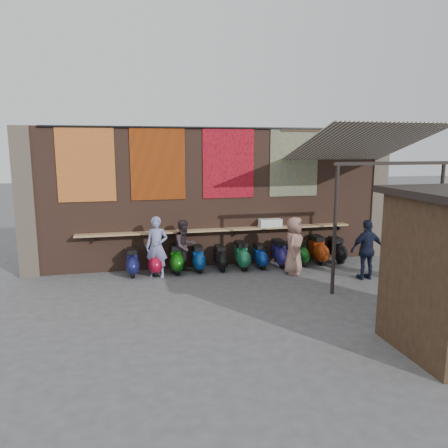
% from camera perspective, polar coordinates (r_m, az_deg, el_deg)
% --- Properties ---
extents(ground, '(70.00, 70.00, 0.00)m').
position_cam_1_polar(ground, '(10.66, 2.18, -8.89)').
color(ground, '#474749').
rests_on(ground, ground).
extents(brick_wall, '(10.00, 0.40, 4.00)m').
position_cam_1_polar(brick_wall, '(12.79, -0.96, 3.52)').
color(brick_wall, brown).
rests_on(brick_wall, ground).
extents(pier_left, '(0.50, 0.50, 4.00)m').
position_cam_1_polar(pier_left, '(12.76, -24.46, 2.59)').
color(pier_left, '#4C4238').
rests_on(pier_left, ground).
extents(pier_right, '(0.50, 0.50, 4.00)m').
position_cam_1_polar(pier_right, '(14.78, 19.20, 3.86)').
color(pier_right, '#4C4238').
rests_on(pier_right, ground).
extents(eating_counter, '(8.00, 0.32, 0.05)m').
position_cam_1_polar(eating_counter, '(12.57, -0.59, -0.75)').
color(eating_counter, '#9E7A51').
rests_on(eating_counter, brick_wall).
extents(shelf_box, '(0.66, 0.29, 0.23)m').
position_cam_1_polar(shelf_box, '(12.93, 6.06, 0.14)').
color(shelf_box, white).
rests_on(shelf_box, eating_counter).
extents(tapestry_redgold, '(1.50, 0.02, 2.00)m').
position_cam_1_polar(tapestry_redgold, '(12.24, -17.60, 7.45)').
color(tapestry_redgold, maroon).
rests_on(tapestry_redgold, brick_wall).
extents(tapestry_sun, '(1.50, 0.02, 2.00)m').
position_cam_1_polar(tapestry_sun, '(12.25, -8.62, 7.81)').
color(tapestry_sun, '#E3500D').
rests_on(tapestry_sun, brick_wall).
extents(tapestry_orange, '(1.50, 0.02, 2.00)m').
position_cam_1_polar(tapestry_orange, '(12.56, 0.59, 7.98)').
color(tapestry_orange, '#B3161D').
rests_on(tapestry_orange, brick_wall).
extents(tapestry_multi, '(1.50, 0.02, 2.00)m').
position_cam_1_polar(tapestry_multi, '(13.18, 9.15, 7.95)').
color(tapestry_multi, navy).
rests_on(tapestry_multi, brick_wall).
extents(hang_rail, '(9.50, 0.06, 0.06)m').
position_cam_1_polar(hang_rail, '(12.49, -0.76, 12.46)').
color(hang_rail, black).
rests_on(hang_rail, brick_wall).
extents(scooter_stool_0, '(0.34, 0.77, 0.73)m').
position_cam_1_polar(scooter_stool_0, '(12.15, -11.89, -4.92)').
color(scooter_stool_0, '#151850').
rests_on(scooter_stool_0, ground).
extents(scooter_stool_1, '(0.35, 0.79, 0.75)m').
position_cam_1_polar(scooter_stool_1, '(12.15, -9.03, -4.77)').
color(scooter_stool_1, '#B40D2B').
rests_on(scooter_stool_1, ground).
extents(scooter_stool_2, '(0.36, 0.81, 0.77)m').
position_cam_1_polar(scooter_stool_2, '(12.21, -6.29, -4.59)').
color(scooter_stool_2, '#0F5B0D').
rests_on(scooter_stool_2, ground).
extents(scooter_stool_3, '(0.34, 0.75, 0.71)m').
position_cam_1_polar(scooter_stool_3, '(12.32, -3.40, -4.54)').
color(scooter_stool_3, navy).
rests_on(scooter_stool_3, ground).
extents(scooter_stool_4, '(0.32, 0.72, 0.68)m').
position_cam_1_polar(scooter_stool_4, '(12.42, -0.47, -4.47)').
color(scooter_stool_4, black).
rests_on(scooter_stool_4, ground).
extents(scooter_stool_5, '(0.36, 0.81, 0.77)m').
position_cam_1_polar(scooter_stool_5, '(12.53, 2.31, -4.14)').
color(scooter_stool_5, '#196640').
rests_on(scooter_stool_5, ground).
extents(scooter_stool_6, '(0.32, 0.71, 0.67)m').
position_cam_1_polar(scooter_stool_6, '(12.69, 4.70, -4.21)').
color(scooter_stool_6, navy).
rests_on(scooter_stool_6, ground).
extents(scooter_stool_7, '(0.36, 0.81, 0.77)m').
position_cam_1_polar(scooter_stool_7, '(12.86, 7.27, -3.84)').
color(scooter_stool_7, navy).
rests_on(scooter_stool_7, ground).
extents(scooter_stool_8, '(0.34, 0.76, 0.72)m').
position_cam_1_polar(scooter_stool_8, '(13.18, 9.88, -3.68)').
color(scooter_stool_8, '#0D4311').
rests_on(scooter_stool_8, ground).
extents(scooter_stool_9, '(0.39, 0.87, 0.82)m').
position_cam_1_polar(scooter_stool_9, '(13.40, 12.14, -3.31)').
color(scooter_stool_9, '#94300D').
rests_on(scooter_stool_9, ground).
extents(scooter_stool_10, '(0.35, 0.79, 0.75)m').
position_cam_1_polar(scooter_stool_10, '(13.67, 14.49, -3.30)').
color(scooter_stool_10, black).
rests_on(scooter_stool_10, ground).
extents(diner_left, '(0.70, 0.58, 1.64)m').
position_cam_1_polar(diner_left, '(11.79, -8.78, -2.99)').
color(diner_left, '#7B82B3').
rests_on(diner_left, ground).
extents(diner_right, '(0.90, 0.84, 1.48)m').
position_cam_1_polar(diner_right, '(12.13, -5.19, -2.92)').
color(diner_right, '#2C2227').
rests_on(diner_right, ground).
extents(shopper_navy, '(0.94, 0.41, 1.59)m').
position_cam_1_polar(shopper_navy, '(12.06, 18.18, -3.21)').
color(shopper_navy, '#151B30').
rests_on(shopper_navy, ground).
extents(shopper_grey, '(1.14, 0.85, 1.57)m').
position_cam_1_polar(shopper_grey, '(12.15, 23.64, -3.53)').
color(shopper_grey, '#5D5C62').
rests_on(shopper_grey, ground).
extents(shopper_tan, '(0.84, 0.92, 1.58)m').
position_cam_1_polar(shopper_tan, '(12.11, 9.11, -2.79)').
color(shopper_tan, '#91675C').
rests_on(shopper_tan, ground).
extents(stall_sign, '(1.20, 0.05, 0.50)m').
position_cam_1_polar(stall_sign, '(9.13, 26.30, -0.66)').
color(stall_sign, gold).
rests_on(stall_sign, market_stall).
extents(stall_shelf, '(2.04, 0.11, 0.06)m').
position_cam_1_polar(stall_shelf, '(9.34, 25.83, -6.45)').
color(stall_shelf, '#473321').
rests_on(stall_shelf, market_stall).
extents(awning_canvas, '(3.20, 3.28, 0.97)m').
position_cam_1_polar(awning_canvas, '(12.28, 17.34, 10.04)').
color(awning_canvas, beige).
rests_on(awning_canvas, brick_wall).
extents(awning_ledger, '(3.30, 0.08, 0.12)m').
position_cam_1_polar(awning_ledger, '(13.69, 14.01, 11.84)').
color(awning_ledger, '#33261C').
rests_on(awning_ledger, brick_wall).
extents(awning_header, '(3.00, 0.08, 0.08)m').
position_cam_1_polar(awning_header, '(11.02, 21.16, 7.41)').
color(awning_header, black).
rests_on(awning_header, awning_post_left).
extents(awning_post_left, '(0.09, 0.09, 3.10)m').
position_cam_1_polar(awning_post_left, '(10.47, 14.27, -0.77)').
color(awning_post_left, black).
rests_on(awning_post_left, ground).
extents(awning_post_right, '(0.09, 0.09, 3.10)m').
position_cam_1_polar(awning_post_right, '(12.01, 26.23, -0.14)').
color(awning_post_right, black).
rests_on(awning_post_right, ground).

